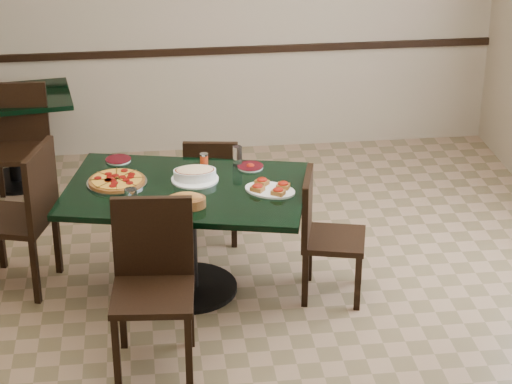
{
  "coord_description": "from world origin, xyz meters",
  "views": [
    {
      "loc": [
        -0.55,
        -5.43,
        3.41
      ],
      "look_at": [
        0.11,
        0.0,
        0.84
      ],
      "focal_mm": 70.0,
      "sensor_mm": 36.0,
      "label": 1
    }
  ],
  "objects": [
    {
      "name": "napkin_setting",
      "position": [
        -0.54,
        0.0,
        0.75
      ],
      "size": [
        0.14,
        0.14,
        0.01
      ],
      "rotation": [
        0.0,
        0.0,
        0.02
      ],
      "color": "white",
      "rests_on": "main_table"
    },
    {
      "name": "water_glass_b",
      "position": [
        -0.64,
        -0.02,
        0.83
      ],
      "size": [
        0.08,
        0.08,
        0.16
      ],
      "primitive_type": "cylinder",
      "color": "white",
      "rests_on": "main_table"
    },
    {
      "name": "bread_basket",
      "position": [
        -0.31,
        0.04,
        0.79
      ],
      "size": [
        0.25,
        0.19,
        0.1
      ],
      "rotation": [
        0.0,
        0.0,
        -0.11
      ],
      "color": "brown",
      "rests_on": "main_table"
    },
    {
      "name": "side_plate_far_l",
      "position": [
        -0.73,
        0.8,
        0.76
      ],
      "size": [
        0.17,
        0.17,
        0.02
      ],
      "rotation": [
        0.0,
        0.0,
        -0.49
      ],
      "color": "white",
      "rests_on": "main_table"
    },
    {
      "name": "chair_far",
      "position": [
        -0.08,
        1.0,
        0.45
      ],
      "size": [
        0.43,
        0.43,
        0.81
      ],
      "rotation": [
        0.0,
        0.0,
        3.0
      ],
      "color": "black",
      "rests_on": "floor"
    },
    {
      "name": "pepper_shaker",
      "position": [
        -0.16,
        0.64,
        0.8
      ],
      "size": [
        0.06,
        0.06,
        0.09
      ],
      "color": "#D24716",
      "rests_on": "main_table"
    },
    {
      "name": "back_chair_near",
      "position": [
        -1.5,
        1.84,
        0.53
      ],
      "size": [
        0.46,
        0.46,
        0.95
      ],
      "rotation": [
        0.0,
        0.0,
        -0.04
      ],
      "color": "black",
      "rests_on": "floor"
    },
    {
      "name": "floor",
      "position": [
        0.0,
        0.0,
        0.0
      ],
      "size": [
        5.5,
        5.5,
        0.0
      ],
      "primitive_type": "plane",
      "color": "#83664C",
      "rests_on": "ground"
    },
    {
      "name": "main_table",
      "position": [
        -0.3,
        0.32,
        0.57
      ],
      "size": [
        1.69,
        1.29,
        0.75
      ],
      "rotation": [
        0.0,
        0.0,
        -0.23
      ],
      "color": "black",
      "rests_on": "floor"
    },
    {
      "name": "side_plate_far_r",
      "position": [
        0.14,
        0.58,
        0.76
      ],
      "size": [
        0.17,
        0.17,
        0.03
      ],
      "rotation": [
        0.0,
        0.0,
        -0.13
      ],
      "color": "white",
      "rests_on": "main_table"
    },
    {
      "name": "water_glass_a",
      "position": [
        0.06,
        0.63,
        0.82
      ],
      "size": [
        0.06,
        0.06,
        0.13
      ],
      "primitive_type": "cylinder",
      "color": "white",
      "rests_on": "main_table"
    },
    {
      "name": "side_plate_near",
      "position": [
        -0.5,
        -0.03,
        0.76
      ],
      "size": [
        0.2,
        0.2,
        0.02
      ],
      "rotation": [
        0.0,
        0.0,
        0.14
      ],
      "color": "white",
      "rests_on": "main_table"
    },
    {
      "name": "pepperoni_pizza",
      "position": [
        -0.73,
        0.44,
        0.77
      ],
      "size": [
        0.39,
        0.39,
        0.04
      ],
      "rotation": [
        0.0,
        0.0,
        0.0
      ],
      "color": "#AFAEB5",
      "rests_on": "main_table"
    },
    {
      "name": "room_shell",
      "position": [
        1.02,
        1.73,
        1.17
      ],
      "size": [
        5.5,
        5.5,
        5.5
      ],
      "color": "silver",
      "rests_on": "floor"
    },
    {
      "name": "lasagna_casserole",
      "position": [
        -0.23,
        0.43,
        0.8
      ],
      "size": [
        0.31,
        0.31,
        0.09
      ],
      "rotation": [
        0.0,
        0.0,
        -0.0
      ],
      "color": "white",
      "rests_on": "main_table"
    },
    {
      "name": "chair_left",
      "position": [
        -1.33,
        0.5,
        0.56
      ],
      "size": [
        0.58,
        0.58,
        1.0
      ],
      "rotation": [
        0.0,
        0.0,
        -1.86
      ],
      "color": "black",
      "rests_on": "floor"
    },
    {
      "name": "chair_right",
      "position": [
        0.56,
        0.17,
        0.47
      ],
      "size": [
        0.48,
        0.48,
        0.85
      ],
      "rotation": [
        0.0,
        0.0,
        1.32
      ],
      "color": "black",
      "rests_on": "floor"
    },
    {
      "name": "bruschetta_platter",
      "position": [
        0.22,
        0.2,
        0.77
      ],
      "size": [
        0.4,
        0.37,
        0.05
      ],
      "rotation": [
        0.0,
        0.0,
        -0.57
      ],
      "color": "white",
      "rests_on": "main_table"
    },
    {
      "name": "chair_near",
      "position": [
        -0.54,
        -0.43,
        0.56
      ],
      "size": [
        0.5,
        0.5,
        0.99
      ],
      "rotation": [
        0.0,
        0.0,
        -0.08
      ],
      "color": "black",
      "rests_on": "floor"
    },
    {
      "name": "back_table",
      "position": [
        -1.6,
        2.22,
        0.52
      ],
      "size": [
        1.06,
        0.83,
        0.75
      ],
      "rotation": [
        0.0,
        0.0,
        0.13
      ],
      "color": "black",
      "rests_on": "floor"
    }
  ]
}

